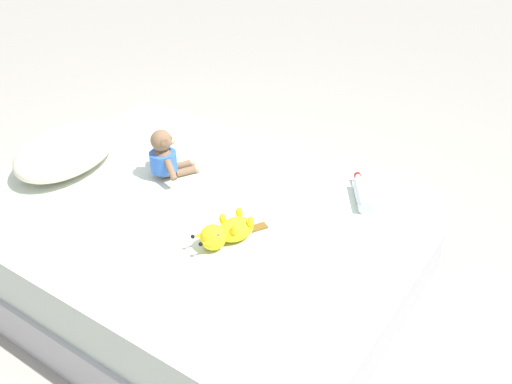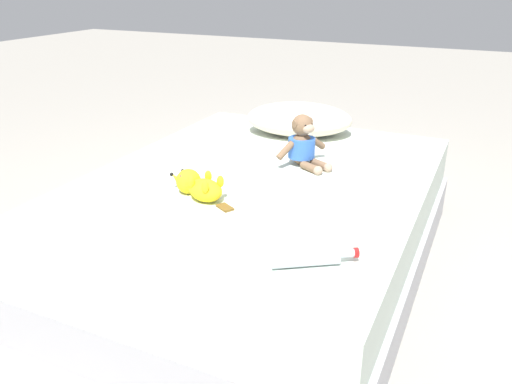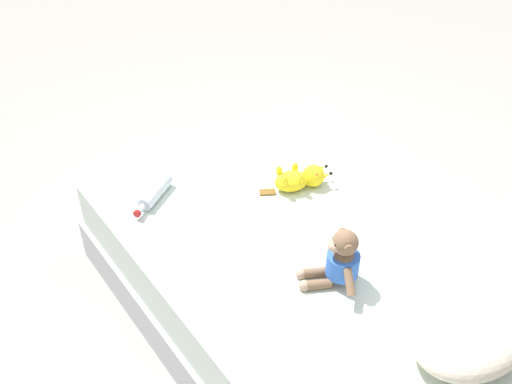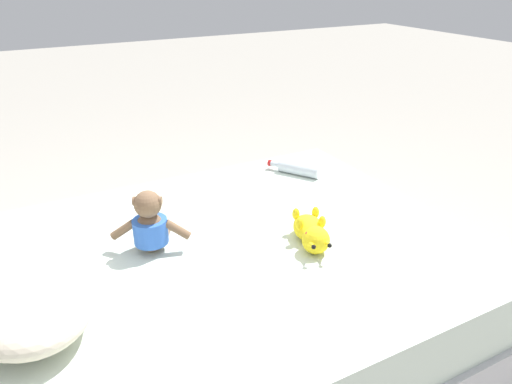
% 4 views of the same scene
% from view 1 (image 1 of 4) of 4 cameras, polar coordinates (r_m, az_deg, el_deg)
% --- Properties ---
extents(ground_plane, '(16.00, 16.00, 0.00)m').
position_cam_1_polar(ground_plane, '(2.66, -6.56, -8.95)').
color(ground_plane, '#9E998E').
extents(bed, '(1.42, 1.85, 0.44)m').
position_cam_1_polar(bed, '(2.52, -6.87, -5.29)').
color(bed, '#B2B2B7').
rests_on(bed, ground_plane).
extents(pillow, '(0.64, 0.50, 0.17)m').
position_cam_1_polar(pillow, '(2.75, -18.86, 4.10)').
color(pillow, beige).
rests_on(pillow, bed).
extents(plush_monkey, '(0.25, 0.27, 0.24)m').
position_cam_1_polar(plush_monkey, '(2.54, -9.27, 3.49)').
color(plush_monkey, brown).
rests_on(plush_monkey, bed).
extents(plush_yellow_creature, '(0.32, 0.17, 0.10)m').
position_cam_1_polar(plush_yellow_creature, '(2.12, -3.08, -4.12)').
color(plush_yellow_creature, yellow).
rests_on(plush_yellow_creature, bed).
extents(glass_bottle, '(0.25, 0.19, 0.06)m').
position_cam_1_polar(glass_bottle, '(2.41, 10.82, -0.19)').
color(glass_bottle, silver).
rests_on(glass_bottle, bed).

